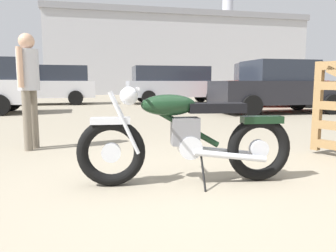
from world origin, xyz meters
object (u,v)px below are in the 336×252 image
Objects in this scene: bystander at (28,79)px; blue_hatchback_right at (270,84)px; vintage_motorcycle at (185,137)px; white_estate_far at (174,84)px; red_hatchback_near at (43,84)px; pale_sedan_back at (278,87)px.

bystander is 0.40× the size of blue_hatchback_right.
white_estate_far reaches higher than vintage_motorcycle.
vintage_motorcycle is at bearing -103.13° from white_estate_far.
white_estate_far is at bearing 152.21° from blue_hatchback_right.
blue_hatchback_right is (5.72, 9.66, 0.47)m from vintage_motorcycle.
white_estate_far is at bearing -97.48° from vintage_motorcycle.
white_estate_far is 0.98× the size of red_hatchback_near.
white_estate_far is 6.00m from red_hatchback_near.
red_hatchback_near is at bearing 142.43° from pale_sedan_back.
blue_hatchback_right is 0.86× the size of white_estate_far.
blue_hatchback_right is at bearing -118.07° from vintage_motorcycle.
blue_hatchback_right is at bearing -40.58° from white_estate_far.
bystander is at bearing -43.68° from vintage_motorcycle.
blue_hatchback_right is at bearing 63.10° from bystander.
white_estate_far and red_hatchback_near have the same top height.
white_estate_far is (2.19, 12.37, 0.49)m from vintage_motorcycle.
pale_sedan_back is 6.01m from white_estate_far.
vintage_motorcycle is 11.24m from blue_hatchback_right.
vintage_motorcycle is at bearing -110.93° from blue_hatchback_right.
bystander is 11.18m from white_estate_far.
blue_hatchback_right is 0.85× the size of red_hatchback_near.
blue_hatchback_right is 9.93m from red_hatchback_near.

